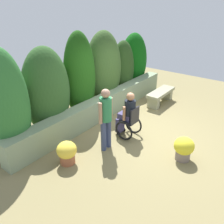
% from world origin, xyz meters
% --- Properties ---
extents(ground_plane, '(12.50, 12.50, 0.00)m').
position_xyz_m(ground_plane, '(0.00, 0.00, 0.00)').
color(ground_plane, olive).
extents(stone_retaining_wall, '(6.83, 0.41, 0.72)m').
position_xyz_m(stone_retaining_wall, '(0.00, 1.56, 0.36)').
color(stone_retaining_wall, gray).
rests_on(stone_retaining_wall, ground).
extents(hedge_backdrop, '(7.06, 1.16, 2.74)m').
position_xyz_m(hedge_backdrop, '(0.12, 2.14, 1.26)').
color(hedge_backdrop, '#2F6F30').
rests_on(hedge_backdrop, ground).
extents(stone_bench, '(1.42, 0.47, 0.49)m').
position_xyz_m(stone_bench, '(2.20, 0.56, 0.32)').
color(stone_bench, gray).
rests_on(stone_bench, ground).
extents(person_in_wheelchair, '(0.53, 0.66, 1.33)m').
position_xyz_m(person_in_wheelchair, '(-0.45, 0.24, 0.62)').
color(person_in_wheelchair, black).
rests_on(person_in_wheelchair, ground).
extents(person_standing_companion, '(0.49, 0.30, 1.65)m').
position_xyz_m(person_standing_companion, '(-1.29, 0.34, 0.95)').
color(person_standing_companion, '#364164').
rests_on(person_standing_companion, ground).
extents(flower_pot_purple_near, '(0.48, 0.48, 0.57)m').
position_xyz_m(flower_pot_purple_near, '(-2.33, 0.68, 0.31)').
color(flower_pot_purple_near, '#9A5537').
rests_on(flower_pot_purple_near, ground).
extents(flower_pot_terracotta_by_wall, '(0.48, 0.48, 0.60)m').
position_xyz_m(flower_pot_terracotta_by_wall, '(-0.52, -1.44, 0.32)').
color(flower_pot_terracotta_by_wall, gray).
rests_on(flower_pot_terracotta_by_wall, ground).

